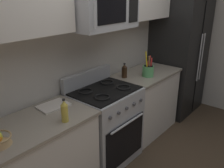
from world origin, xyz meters
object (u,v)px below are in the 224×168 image
at_px(cutting_board, 53,106).
at_px(bottle_soy, 124,71).
at_px(range_oven, 105,125).
at_px(refrigerator, 179,57).
at_px(utensil_crock, 148,70).
at_px(bottle_oil, 65,111).
at_px(microwave, 102,9).

distance_m(cutting_board, bottle_soy, 1.14).
xyz_separation_m(range_oven, refrigerator, (1.85, -0.02, 0.47)).
bearing_deg(utensil_crock, bottle_soy, 138.93).
xyz_separation_m(utensil_crock, cutting_board, (-1.37, 0.23, -0.07)).
height_order(refrigerator, cutting_board, refrigerator).
bearing_deg(utensil_crock, bottle_oil, -176.49).
relative_size(range_oven, cutting_board, 3.74).
xyz_separation_m(microwave, utensil_crock, (0.76, -0.13, -0.80)).
height_order(refrigerator, bottle_soy, refrigerator).
xyz_separation_m(refrigerator, utensil_crock, (-1.10, -0.08, 0.05)).
height_order(microwave, utensil_crock, microwave).
bearing_deg(bottle_soy, refrigerator, -5.43).
height_order(cutting_board, bottle_soy, bottle_soy).
height_order(utensil_crock, bottle_soy, utensil_crock).
bearing_deg(refrigerator, bottle_oil, -176.13).
relative_size(bottle_oil, bottle_soy, 1.10).
bearing_deg(utensil_crock, range_oven, 172.43).
height_order(microwave, bottle_soy, microwave).
bearing_deg(refrigerator, bottle_soy, 174.57).
xyz_separation_m(refrigerator, bottle_soy, (-1.34, 0.13, 0.05)).
bearing_deg(utensil_crock, microwave, 170.48).
relative_size(refrigerator, cutting_board, 6.48).
distance_m(range_oven, utensil_crock, 0.92).
relative_size(cutting_board, bottle_oil, 1.37).
bearing_deg(bottle_oil, refrigerator, 3.87).
relative_size(refrigerator, bottle_oil, 8.89).
xyz_separation_m(utensil_crock, bottle_oil, (-1.49, -0.09, 0.02)).
height_order(refrigerator, microwave, microwave).
bearing_deg(bottle_oil, microwave, 16.61).
bearing_deg(bottle_oil, range_oven, 14.69).
relative_size(range_oven, bottle_oil, 5.13).
distance_m(utensil_crock, bottle_soy, 0.32).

